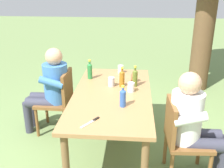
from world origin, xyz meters
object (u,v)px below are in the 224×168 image
(person_in_white_shirt, at_px, (194,122))
(bottle_amber, at_px, (122,78))
(person_in_plaid_shirt, at_px, (50,87))
(backpack_by_near_side, at_px, (94,92))
(table_knife, at_px, (92,122))
(bottle_blue, at_px, (123,97))
(cup_white, at_px, (131,87))
(chair_near_left, at_px, (59,98))
(dining_table, at_px, (112,101))
(bottle_olive, at_px, (135,77))
(cup_steel, at_px, (111,82))
(chair_far_right, at_px, (181,136))
(bottle_green, at_px, (90,71))
(cup_terracotta, at_px, (134,78))
(cup_glass, at_px, (121,69))

(person_in_white_shirt, relative_size, bottle_amber, 4.76)
(person_in_plaid_shirt, height_order, backpack_by_near_side, person_in_plaid_shirt)
(person_in_white_shirt, bearing_deg, table_knife, -75.01)
(bottle_blue, xyz_separation_m, table_knife, (0.35, -0.27, -0.10))
(cup_white, bearing_deg, person_in_plaid_shirt, -106.57)
(chair_near_left, relative_size, bottle_amber, 3.51)
(dining_table, bearing_deg, bottle_olive, 134.96)
(table_knife, bearing_deg, cup_white, 154.73)
(chair_near_left, relative_size, person_in_plaid_shirt, 0.74)
(dining_table, xyz_separation_m, bottle_blue, (0.31, 0.14, 0.19))
(person_in_plaid_shirt, xyz_separation_m, cup_steel, (0.17, 0.83, 0.16))
(backpack_by_near_side, bearing_deg, chair_far_right, 34.51)
(person_in_plaid_shirt, bearing_deg, person_in_white_shirt, 65.00)
(person_in_white_shirt, bearing_deg, cup_steel, -125.50)
(cup_steel, bearing_deg, chair_near_left, -103.02)
(bottle_amber, distance_m, cup_steel, 0.14)
(chair_far_right, xyz_separation_m, bottle_amber, (-0.64, -0.64, 0.38))
(bottle_green, relative_size, table_knife, 1.24)
(person_in_white_shirt, relative_size, person_in_plaid_shirt, 1.00)
(bottle_olive, relative_size, table_knife, 1.25)
(bottle_amber, xyz_separation_m, cup_terracotta, (-0.16, 0.14, -0.05))
(person_in_plaid_shirt, distance_m, cup_steel, 0.86)
(bottle_amber, height_order, cup_terracotta, bottle_amber)
(chair_far_right, distance_m, cup_steel, 1.05)
(chair_near_left, relative_size, cup_terracotta, 7.89)
(bottle_blue, bearing_deg, bottle_amber, -176.30)
(bottle_blue, distance_m, backpack_by_near_side, 1.78)
(person_in_white_shirt, xyz_separation_m, bottle_green, (-0.87, -1.19, 0.21))
(chair_far_right, bearing_deg, cup_white, -132.37)
(bottle_green, bearing_deg, cup_steel, 51.64)
(cup_white, bearing_deg, cup_terracotta, 174.58)
(chair_far_right, xyz_separation_m, bottle_olive, (-0.66, -0.49, 0.38))
(dining_table, xyz_separation_m, person_in_plaid_shirt, (-0.40, -0.85, -0.01))
(bottle_blue, bearing_deg, chair_far_right, 81.69)
(dining_table, relative_size, bottle_blue, 7.60)
(person_in_white_shirt, xyz_separation_m, person_in_plaid_shirt, (-0.80, -1.71, 0.00))
(chair_far_right, bearing_deg, cup_glass, -148.91)
(bottle_blue, bearing_deg, cup_steel, -163.18)
(cup_white, bearing_deg, chair_far_right, 47.63)
(dining_table, relative_size, person_in_white_shirt, 1.50)
(cup_glass, xyz_separation_m, backpack_by_near_side, (-0.53, -0.46, -0.59))
(dining_table, distance_m, chair_near_left, 0.86)
(cup_glass, height_order, backpack_by_near_side, cup_glass)
(chair_far_right, relative_size, bottle_blue, 3.73)
(cup_glass, xyz_separation_m, table_knife, (1.40, -0.19, -0.05))
(bottle_green, xyz_separation_m, bottle_blue, (0.78, 0.47, -0.01))
(cup_white, bearing_deg, bottle_blue, -11.28)
(dining_table, distance_m, cup_steel, 0.27)
(chair_near_left, height_order, bottle_green, bottle_green)
(dining_table, xyz_separation_m, bottle_green, (-0.47, -0.33, 0.20))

